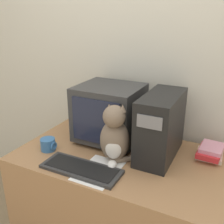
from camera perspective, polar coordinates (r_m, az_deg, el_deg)
name	(u,v)px	position (r m, az deg, el deg)	size (l,w,h in m)	color
wall_back	(150,66)	(1.89, 8.26, 9.78)	(7.00, 0.05, 2.50)	beige
desk	(122,205)	(1.88, 2.18, -19.56)	(1.32, 0.76, 0.77)	#9E7047
crt_monitor	(109,113)	(1.77, -0.57, -0.22)	(0.41, 0.38, 0.39)	#333333
computer_tower	(161,126)	(1.61, 10.55, -2.99)	(0.20, 0.45, 0.40)	black
keyboard	(81,169)	(1.53, -6.72, -12.15)	(0.46, 0.18, 0.02)	#2D2D2D
cat	(115,136)	(1.54, 0.60, -5.27)	(0.26, 0.23, 0.36)	#7A6651
book_stack	(210,152)	(1.73, 20.59, -8.10)	(0.16, 0.21, 0.08)	beige
pen	(65,156)	(1.67, -10.10, -9.39)	(0.13, 0.04, 0.01)	maroon
paper_sheet	(99,171)	(1.51, -2.93, -12.67)	(0.21, 0.30, 0.00)	white
mug	(48,144)	(1.75, -13.70, -6.89)	(0.10, 0.10, 0.08)	#33669E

